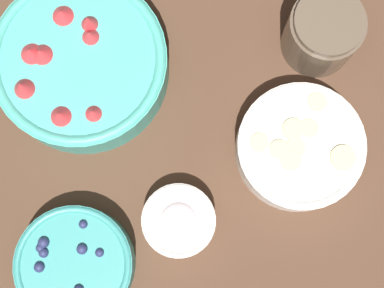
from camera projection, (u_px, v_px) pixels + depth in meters
name	position (u px, v px, depth m)	size (l,w,h in m)	color
ground_plane	(199.00, 98.00, 0.89)	(4.00, 4.00, 0.00)	#4C3323
bowl_strawberries	(80.00, 64.00, 0.86)	(0.23, 0.23, 0.09)	#47AD9E
bowl_blueberries	(75.00, 265.00, 0.83)	(0.15, 0.15, 0.06)	teal
bowl_bananas	(300.00, 147.00, 0.85)	(0.17, 0.17, 0.06)	white
bowl_cream	(179.00, 221.00, 0.84)	(0.10, 0.10, 0.05)	silver
jar_chocolate	(322.00, 34.00, 0.86)	(0.10, 0.10, 0.10)	brown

